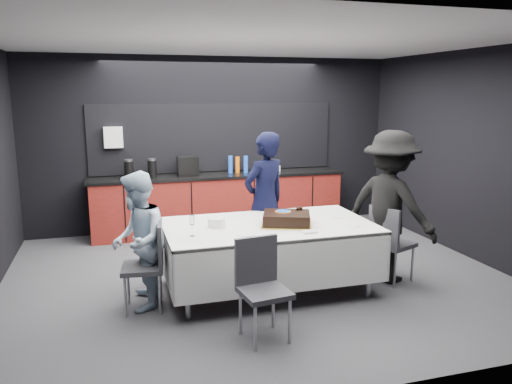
# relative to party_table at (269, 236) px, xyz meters

# --- Properties ---
(ground) EXTENTS (6.00, 6.00, 0.00)m
(ground) POSITION_rel_party_table_xyz_m (0.00, 0.40, -0.64)
(ground) COLOR #3D3D42
(ground) RESTS_ON ground
(room_shell) EXTENTS (6.04, 5.04, 2.82)m
(room_shell) POSITION_rel_party_table_xyz_m (0.00, 0.40, 1.22)
(room_shell) COLOR white
(room_shell) RESTS_ON ground
(kitchenette) EXTENTS (4.10, 0.64, 2.05)m
(kitchenette) POSITION_rel_party_table_xyz_m (-0.02, 2.62, -0.10)
(kitchenette) COLOR maroon
(kitchenette) RESTS_ON ground
(party_table) EXTENTS (2.32, 1.32, 0.78)m
(party_table) POSITION_rel_party_table_xyz_m (0.00, 0.00, 0.00)
(party_table) COLOR #99999E
(party_table) RESTS_ON ground
(cake_assembly) EXTENTS (0.67, 0.61, 0.17)m
(cake_assembly) POSITION_rel_party_table_xyz_m (0.18, -0.08, 0.21)
(cake_assembly) COLOR gold
(cake_assembly) RESTS_ON party_table
(plate_stack) EXTENTS (0.20, 0.20, 0.10)m
(plate_stack) POSITION_rel_party_table_xyz_m (-0.58, 0.05, 0.19)
(plate_stack) COLOR white
(plate_stack) RESTS_ON party_table
(loose_plate_near) EXTENTS (0.20, 0.20, 0.01)m
(loose_plate_near) POSITION_rel_party_table_xyz_m (-0.35, -0.32, 0.14)
(loose_plate_near) COLOR white
(loose_plate_near) RESTS_ON party_table
(loose_plate_right_a) EXTENTS (0.18, 0.18, 0.01)m
(loose_plate_right_a) POSITION_rel_party_table_xyz_m (0.87, 0.07, 0.14)
(loose_plate_right_a) COLOR white
(loose_plate_right_a) RESTS_ON party_table
(loose_plate_right_b) EXTENTS (0.18, 0.18, 0.01)m
(loose_plate_right_b) POSITION_rel_party_table_xyz_m (0.87, -0.31, 0.14)
(loose_plate_right_b) COLOR white
(loose_plate_right_b) RESTS_ON party_table
(loose_plate_far) EXTENTS (0.21, 0.21, 0.01)m
(loose_plate_far) POSITION_rel_party_table_xyz_m (0.09, 0.42, 0.14)
(loose_plate_far) COLOR white
(loose_plate_far) RESTS_ON party_table
(fork_pile) EXTENTS (0.15, 0.10, 0.02)m
(fork_pile) POSITION_rel_party_table_xyz_m (0.30, -0.47, 0.15)
(fork_pile) COLOR white
(fork_pile) RESTS_ON party_table
(champagne_flute) EXTENTS (0.06, 0.06, 0.22)m
(champagne_flute) POSITION_rel_party_table_xyz_m (-0.90, -0.24, 0.30)
(champagne_flute) COLOR white
(champagne_flute) RESTS_ON party_table
(chair_left) EXTENTS (0.47, 0.47, 0.92)m
(chair_left) POSITION_rel_party_table_xyz_m (-1.33, -0.13, -0.11)
(chair_left) COLOR #303136
(chair_left) RESTS_ON ground
(chair_right) EXTENTS (0.55, 0.55, 0.92)m
(chair_right) POSITION_rel_party_table_xyz_m (1.45, -0.16, -0.11)
(chair_right) COLOR #303136
(chair_right) RESTS_ON ground
(chair_near) EXTENTS (0.47, 0.47, 0.92)m
(chair_near) POSITION_rel_party_table_xyz_m (-0.40, -1.02, -0.11)
(chair_near) COLOR #303136
(chair_near) RESTS_ON ground
(person_center) EXTENTS (0.76, 0.65, 1.75)m
(person_center) POSITION_rel_party_table_xyz_m (0.19, 0.74, 0.24)
(person_center) COLOR black
(person_center) RESTS_ON ground
(person_left) EXTENTS (0.63, 0.76, 1.44)m
(person_left) POSITION_rel_party_table_xyz_m (-1.44, -0.05, 0.08)
(person_left) COLOR silver
(person_left) RESTS_ON ground
(person_right) EXTENTS (1.12, 1.34, 1.80)m
(person_right) POSITION_rel_party_table_xyz_m (1.48, -0.09, 0.26)
(person_right) COLOR black
(person_right) RESTS_ON ground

